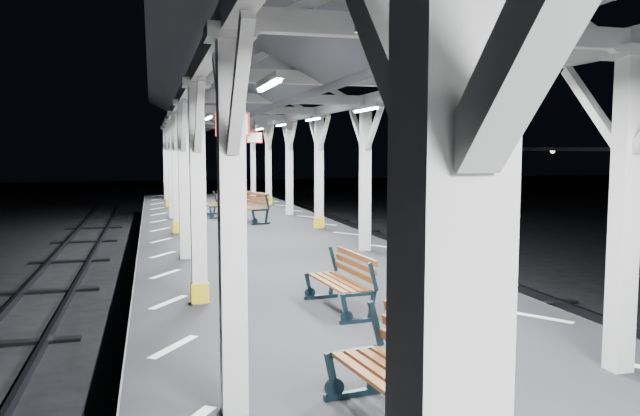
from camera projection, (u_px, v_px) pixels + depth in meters
name	position (u px, v px, depth m)	size (l,w,h in m)	color
ground	(371.00, 407.00, 8.00)	(120.00, 120.00, 0.00)	black
platform	(371.00, 369.00, 7.96)	(6.00, 50.00, 1.00)	black
hazard_stripes_left	(174.00, 347.00, 7.27)	(1.00, 48.00, 0.01)	silver
hazard_stripes_right	(540.00, 317.00, 8.55)	(1.00, 48.00, 0.01)	silver
canopy	(375.00, 45.00, 7.56)	(5.40, 49.00, 4.65)	beige
bench_near	(409.00, 374.00, 5.06)	(0.84, 1.74, 0.91)	black
bench_mid	(344.00, 280.00, 8.94)	(0.70, 1.55, 0.82)	black
bench_far	(252.00, 206.00, 19.73)	(1.10, 1.83, 0.93)	black
bench_extra	(216.00, 204.00, 21.26)	(0.71, 1.59, 0.84)	black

